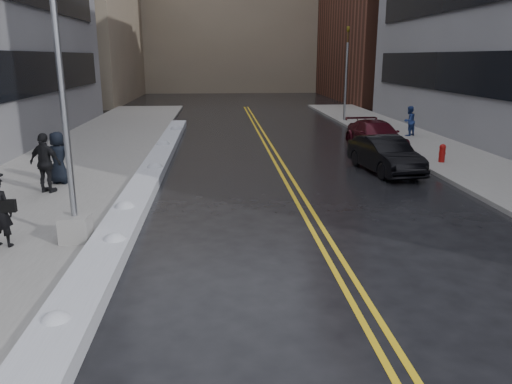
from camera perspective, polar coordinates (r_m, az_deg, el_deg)
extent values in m
plane|color=black|center=(10.08, -4.11, -9.82)|extent=(160.00, 160.00, 0.00)
cube|color=gray|center=(20.42, -20.68, 2.39)|extent=(5.50, 50.00, 0.15)
cube|color=gray|center=(21.99, 22.77, 3.04)|extent=(4.00, 50.00, 0.15)
cube|color=gold|center=(19.74, 2.53, 2.75)|extent=(0.12, 50.00, 0.01)
cube|color=gold|center=(19.78, 3.39, 2.76)|extent=(0.12, 50.00, 0.01)
cube|color=silver|center=(17.79, -12.22, 1.57)|extent=(0.90, 30.00, 0.34)
cube|color=gray|center=(55.56, -21.82, 19.08)|extent=(14.00, 22.00, 18.00)
cube|color=gray|center=(69.49, -2.90, 20.75)|extent=(36.00, 16.00, 22.00)
cube|color=gray|center=(12.23, -19.91, -3.89)|extent=(0.65, 0.65, 0.60)
cylinder|color=gray|center=(11.62, -21.63, 14.14)|extent=(0.14, 0.14, 7.00)
cylinder|color=maroon|center=(21.48, 20.49, 4.03)|extent=(0.24, 0.24, 0.60)
sphere|color=maroon|center=(21.43, 20.56, 4.81)|extent=(0.26, 0.26, 0.26)
cylinder|color=maroon|center=(21.47, 20.50, 4.16)|extent=(0.25, 0.10, 0.10)
cylinder|color=gray|center=(34.24, 10.22, 12.28)|extent=(0.14, 0.14, 5.00)
imported|color=#594C0C|center=(34.24, 10.46, 17.29)|extent=(0.16, 0.20, 1.00)
imported|color=black|center=(17.83, -21.65, 3.66)|extent=(0.97, 0.77, 1.74)
imported|color=black|center=(16.75, -22.91, 3.07)|extent=(1.18, 0.81, 1.87)
imported|color=navy|center=(28.12, 17.10, 7.77)|extent=(0.97, 0.92, 1.58)
imported|color=black|center=(19.52, 14.54, 4.13)|extent=(1.97, 4.24, 1.35)
imported|color=#3B0913|center=(24.23, 13.53, 6.27)|extent=(2.12, 4.73, 1.35)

